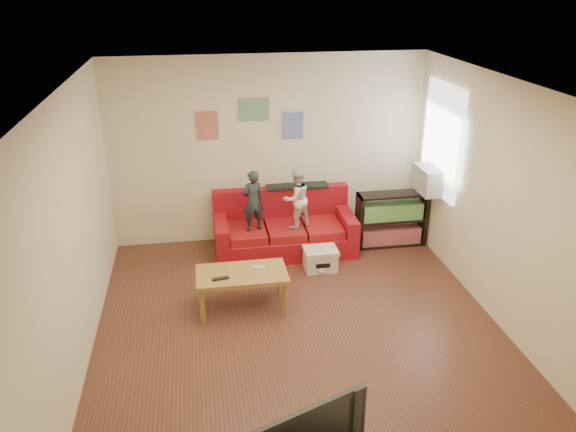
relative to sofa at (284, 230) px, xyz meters
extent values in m
cube|color=brown|center=(-0.14, -2.02, -0.30)|extent=(4.50, 5.00, 0.01)
cube|color=white|center=(-0.14, -2.02, 2.41)|extent=(4.50, 5.00, 0.01)
cube|color=#F4EBC2|center=(-0.14, 0.48, 1.06)|extent=(4.50, 0.01, 2.70)
cube|color=#F4EBC2|center=(-0.14, -4.53, 1.06)|extent=(4.50, 0.01, 2.70)
cube|color=#F4EBC2|center=(-2.40, -2.02, 1.06)|extent=(0.01, 5.00, 2.70)
cube|color=#F4EBC2|center=(2.11, -2.02, 1.06)|extent=(0.01, 5.00, 2.70)
cube|color=#A4111C|center=(0.00, -0.07, -0.14)|extent=(1.97, 0.89, 0.30)
cube|color=#A4111C|center=(0.00, 0.29, 0.28)|extent=(1.97, 0.18, 0.54)
cube|color=#A4111C|center=(-0.90, -0.07, 0.13)|extent=(0.18, 0.89, 0.25)
cube|color=#A4111C|center=(0.90, -0.07, 0.13)|extent=(0.18, 0.89, 0.25)
cube|color=maroon|center=(-0.54, -0.14, 0.06)|extent=(0.51, 0.67, 0.12)
cube|color=maroon|center=(0.00, -0.14, 0.06)|extent=(0.51, 0.67, 0.12)
cube|color=maroon|center=(0.54, -0.14, 0.06)|extent=(0.51, 0.67, 0.12)
cube|color=black|center=(0.24, 0.29, 0.56)|extent=(0.89, 0.22, 0.04)
imported|color=#262D34|center=(-0.45, -0.17, 0.55)|extent=(0.36, 0.28, 0.86)
imported|color=white|center=(0.15, -0.17, 0.55)|extent=(0.51, 0.46, 0.85)
cube|color=#AA823E|center=(-0.73, -1.46, 0.16)|extent=(1.06, 0.58, 0.05)
cylinder|color=#AA823E|center=(-1.21, -1.70, -0.08)|extent=(0.06, 0.06, 0.42)
cylinder|color=#AA823E|center=(-0.26, -1.70, -0.08)|extent=(0.06, 0.06, 0.42)
cylinder|color=#AA823E|center=(-1.21, -1.23, -0.08)|extent=(0.06, 0.06, 0.42)
cylinder|color=#AA823E|center=(-0.26, -1.23, -0.08)|extent=(0.06, 0.06, 0.42)
cube|color=black|center=(-0.98, -1.58, 0.20)|extent=(0.20, 0.08, 0.02)
cube|color=white|center=(-0.53, -1.41, 0.20)|extent=(0.16, 0.08, 0.03)
cube|color=black|center=(1.07, -0.10, 0.11)|extent=(0.03, 0.30, 0.80)
cube|color=black|center=(2.04, -0.10, 0.11)|extent=(0.03, 0.30, 0.80)
cube|color=black|center=(1.56, -0.10, -0.28)|extent=(1.00, 0.30, 0.03)
cube|color=black|center=(1.56, -0.10, 0.49)|extent=(1.00, 0.30, 0.03)
cube|color=black|center=(1.56, -0.10, 0.11)|extent=(0.94, 0.30, 0.02)
cube|color=#8C3F49|center=(1.56, -0.10, -0.14)|extent=(0.88, 0.25, 0.24)
cube|color=#4A8C3F|center=(1.56, -0.10, 0.24)|extent=(0.88, 0.25, 0.24)
cube|color=white|center=(2.08, -0.37, 1.35)|extent=(0.04, 1.08, 1.48)
cube|color=#B7B2A3|center=(1.96, -0.37, 0.79)|extent=(0.28, 0.55, 0.35)
cube|color=#D87266|center=(-0.99, 0.46, 1.46)|extent=(0.30, 0.01, 0.40)
cube|color=#72B27F|center=(-0.34, 0.46, 1.66)|extent=(0.42, 0.01, 0.32)
cube|color=#727FCC|center=(0.21, 0.46, 1.41)|extent=(0.30, 0.01, 0.38)
cube|color=white|center=(0.39, -0.69, -0.16)|extent=(0.42, 0.32, 0.25)
cube|color=white|center=(0.39, -0.69, -0.01)|extent=(0.44, 0.34, 0.05)
cube|color=black|center=(0.39, -0.86, -0.15)|extent=(0.19, 0.00, 0.06)
sphere|color=silver|center=(0.37, -0.82, -0.24)|extent=(0.13, 0.13, 0.11)
camera|label=1|loc=(-1.14, -7.21, 3.39)|focal=35.00mm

